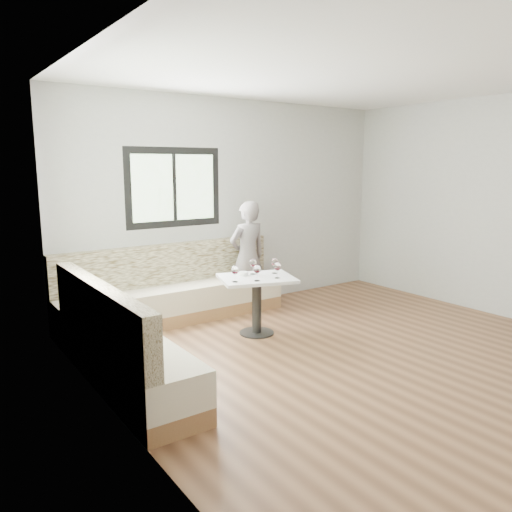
{
  "coord_description": "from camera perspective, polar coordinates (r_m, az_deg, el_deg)",
  "views": [
    {
      "loc": [
        -3.68,
        -3.28,
        1.93
      ],
      "look_at": [
        -0.43,
        1.36,
        0.89
      ],
      "focal_mm": 35.0,
      "sensor_mm": 36.0,
      "label": 1
    }
  ],
  "objects": [
    {
      "name": "person",
      "position": [
        6.61,
        -0.96,
        -0.05
      ],
      "size": [
        0.54,
        0.35,
        1.47
      ],
      "primitive_type": "imported",
      "rotation": [
        0.0,
        0.0,
        3.14
      ],
      "color": "slate",
      "rests_on": "ground"
    },
    {
      "name": "olive_ramekin",
      "position": [
        5.75,
        -1.45,
        -2.02
      ],
      "size": [
        0.11,
        0.11,
        0.04
      ],
      "color": "white",
      "rests_on": "table"
    },
    {
      "name": "wine_glass_e",
      "position": [
        5.85,
        2.15,
        -0.75
      ],
      "size": [
        0.08,
        0.08,
        0.19
      ],
      "color": "white",
      "rests_on": "table"
    },
    {
      "name": "room",
      "position": [
        4.95,
        11.98,
        4.13
      ],
      "size": [
        5.01,
        5.01,
        2.81
      ],
      "color": "brown",
      "rests_on": "ground"
    },
    {
      "name": "wine_glass_a",
      "position": [
        5.41,
        -2.42,
        -1.66
      ],
      "size": [
        0.08,
        0.08,
        0.19
      ],
      "color": "white",
      "rests_on": "table"
    },
    {
      "name": "wine_glass_d",
      "position": [
        5.79,
        -0.35,
        -0.86
      ],
      "size": [
        0.08,
        0.08,
        0.19
      ],
      "color": "white",
      "rests_on": "table"
    },
    {
      "name": "wine_glass_c",
      "position": [
        5.6,
        2.46,
        -1.25
      ],
      "size": [
        0.08,
        0.08,
        0.19
      ],
      "color": "white",
      "rests_on": "table"
    },
    {
      "name": "table",
      "position": [
        5.72,
        0.08,
        -4.05
      ],
      "size": [
        0.98,
        0.87,
        0.67
      ],
      "rotation": [
        0.0,
        0.0,
        -0.32
      ],
      "color": "black",
      "rests_on": "ground"
    },
    {
      "name": "wine_glass_b",
      "position": [
        5.46,
        0.12,
        -1.55
      ],
      "size": [
        0.08,
        0.08,
        0.19
      ],
      "color": "white",
      "rests_on": "table"
    },
    {
      "name": "banquette",
      "position": [
        5.57,
        -11.49,
        -6.52
      ],
      "size": [
        2.9,
        2.8,
        0.95
      ],
      "color": "#986940",
      "rests_on": "ground"
    }
  ]
}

